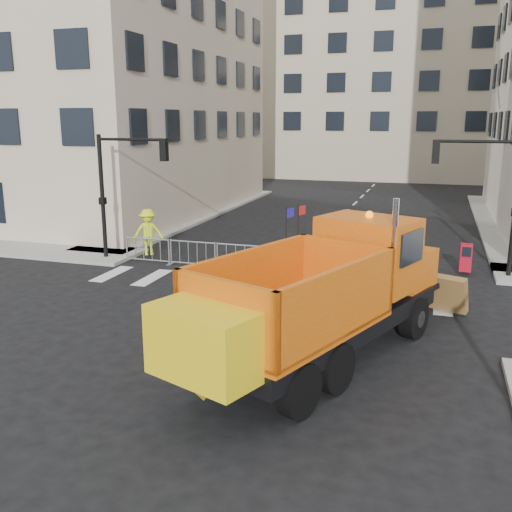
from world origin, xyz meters
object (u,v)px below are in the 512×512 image
(cop_a, at_px, (426,273))
(cop_c, at_px, (415,275))
(newspaper_box, at_px, (466,258))
(worker, at_px, (148,232))
(cop_b, at_px, (386,270))
(plow_truck, at_px, (322,293))

(cop_a, distance_m, cop_c, 0.55)
(cop_a, relative_size, cop_c, 1.01)
(newspaper_box, bearing_deg, cop_a, -110.47)
(worker, height_order, newspaper_box, worker)
(cop_b, relative_size, cop_c, 1.01)
(cop_a, relative_size, worker, 0.88)
(newspaper_box, bearing_deg, cop_b, -126.18)
(plow_truck, height_order, newspaper_box, plow_truck)
(cop_a, relative_size, newspaper_box, 1.63)
(plow_truck, height_order, worker, plow_truck)
(cop_a, xyz_separation_m, cop_b, (-1.33, -0.01, 0.00))
(cop_b, bearing_deg, plow_truck, 83.92)
(cop_c, bearing_deg, newspaper_box, -148.34)
(plow_truck, distance_m, worker, 12.88)
(cop_a, bearing_deg, newspaper_box, -108.67)
(plow_truck, distance_m, cop_b, 6.54)
(cop_a, height_order, worker, worker)
(plow_truck, height_order, cop_c, plow_truck)
(cop_a, bearing_deg, worker, -7.97)
(plow_truck, bearing_deg, cop_a, 0.97)
(cop_b, bearing_deg, cop_c, 160.46)
(plow_truck, height_order, cop_b, plow_truck)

